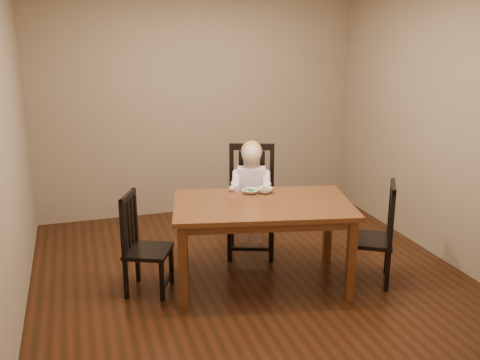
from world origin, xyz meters
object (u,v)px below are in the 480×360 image
object	(u,v)px
chair_right	(376,235)
bowl_veg	(265,190)
dining_table	(262,212)
chair_child	(251,202)
bowl_peas	(250,191)
toddler	(251,188)
chair_left	(143,245)

from	to	relation	value
chair_right	bowl_veg	world-z (taller)	chair_right
dining_table	chair_child	world-z (taller)	chair_child
chair_child	chair_right	bearing A→B (deg)	150.94
chair_child	bowl_peas	size ratio (longest dim) A/B	7.36
bowl_veg	toddler	bearing A→B (deg)	89.55
chair_right	toddler	world-z (taller)	toddler
chair_child	chair_left	xyz separation A→B (m)	(-1.19, -0.55, -0.11)
dining_table	chair_child	size ratio (longest dim) A/B	1.53
chair_right	bowl_peas	world-z (taller)	chair_right
dining_table	chair_child	bearing A→B (deg)	79.16
toddler	bowl_peas	world-z (taller)	toddler
chair_left	bowl_peas	world-z (taller)	chair_left
dining_table	chair_child	distance (m)	0.76
chair_child	chair_right	world-z (taller)	chair_child
bowl_peas	toddler	bearing A→B (deg)	69.94
chair_right	chair_left	bearing A→B (deg)	108.92
chair_right	bowl_peas	distance (m)	1.22
chair_child	toddler	world-z (taller)	chair_child
bowl_veg	chair_right	bearing A→B (deg)	-30.92
chair_left	bowl_veg	xyz separation A→B (m)	(1.17, 0.09, 0.38)
dining_table	bowl_peas	world-z (taller)	bowl_peas
dining_table	chair_left	distance (m)	1.10
bowl_peas	bowl_veg	xyz separation A→B (m)	(0.13, -0.03, 0.01)
chair_right	dining_table	bearing A→B (deg)	106.39
chair_left	bowl_veg	distance (m)	1.23
chair_right	toddler	size ratio (longest dim) A/B	1.48
dining_table	chair_right	bearing A→B (deg)	-14.74
toddler	dining_table	bearing A→B (deg)	99.63
toddler	bowl_peas	distance (m)	0.41
chair_right	bowl_veg	size ratio (longest dim) A/B	6.11
dining_table	chair_right	distance (m)	1.07
chair_left	bowl_peas	distance (m)	1.10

